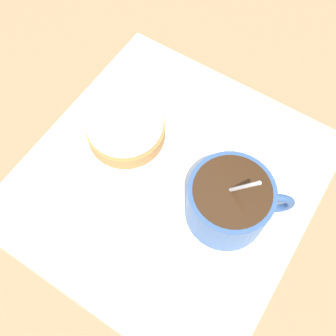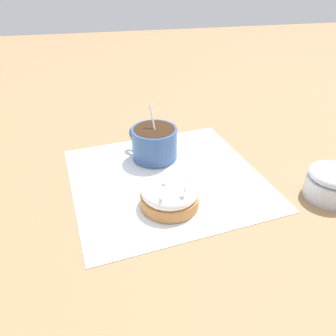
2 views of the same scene
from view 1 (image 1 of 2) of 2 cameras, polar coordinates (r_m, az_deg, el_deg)
ground_plane at (r=0.49m, az=0.07°, el=-1.51°), size 3.00×3.00×0.00m
paper_napkin at (r=0.48m, az=0.07°, el=-1.44°), size 0.38×0.39×0.00m
coffee_cup at (r=0.44m, az=8.96°, el=-4.78°), size 0.11×0.09×0.11m
frosted_pastry at (r=0.50m, az=-6.22°, el=6.06°), size 0.10×0.10×0.05m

